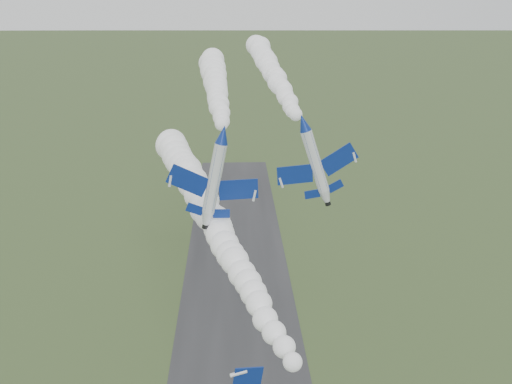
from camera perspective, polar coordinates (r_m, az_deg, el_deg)
The scene contains 6 objects.
runway at distance 100.10m, azimuth -1.67°, elevation -18.33°, with size 24.00×260.00×0.04m, color #2A2A2C.
smoke_trail_jet_lead at distance 82.43m, azimuth -4.80°, elevation -1.94°, with size 5.89×74.74×5.89m, color white, non-canonical shape.
jet_pair_left at distance 71.40m, azimuth -3.31°, elevation 5.77°, with size 11.49×14.09×4.02m.
smoke_trail_jet_pair_left at distance 105.95m, azimuth -4.08°, elevation 10.71°, with size 5.34×63.53×5.34m, color white, non-canonical shape.
jet_pair_right at distance 72.34m, azimuth 4.77°, elevation 6.93°, with size 10.31×12.95×4.19m.
smoke_trail_jet_pair_right at distance 107.11m, azimuth 1.56°, elevation 12.10°, with size 4.68×65.05×4.68m, color white, non-canonical shape.
Camera 1 is at (-0.66, -49.35, 61.03)m, focal length 40.00 mm.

